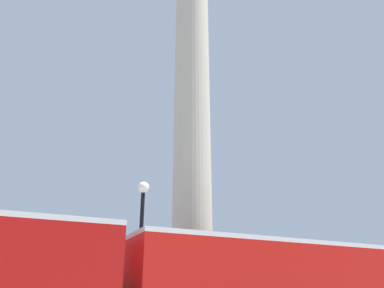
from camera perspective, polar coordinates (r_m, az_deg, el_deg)
The scene contains 2 objects.
monument_column at distance 18.13m, azimuth 0.00°, elevation -3.50°, with size 5.54×5.54×25.67m.
street_lamp at distance 13.23m, azimuth -8.03°, elevation -17.93°, with size 0.42×0.42×6.55m.
Camera 1 is at (-6.63, -15.78, 2.56)m, focal length 35.00 mm.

